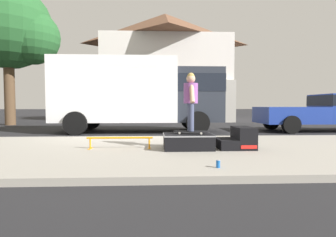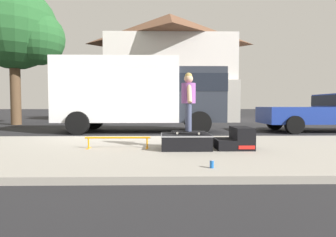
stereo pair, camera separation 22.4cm
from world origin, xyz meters
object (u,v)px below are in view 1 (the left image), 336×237
at_px(pickup_truck_blue, 328,111).
at_px(skateboard, 191,131).
at_px(box_truck, 140,92).
at_px(grind_rail, 120,140).
at_px(skater_kid, 191,97).
at_px(street_tree_main, 13,29).
at_px(skate_box, 188,141).
at_px(soda_can, 218,164).
at_px(kicker_ramp, 238,140).

bearing_deg(pickup_truck_blue, skateboard, -142.70).
distance_m(box_truck, pickup_truck_blue, 8.25).
relative_size(grind_rail, skateboard, 1.91).
height_order(grind_rail, box_truck, box_truck).
distance_m(skater_kid, street_tree_main, 13.58).
height_order(skate_box, soda_can, skate_box).
height_order(skateboard, skater_kid, skater_kid).
bearing_deg(skateboard, skater_kid, -97.13).
bearing_deg(street_tree_main, grind_rail, -52.43).
xyz_separation_m(soda_can, street_tree_main, (-9.05, 11.36, 5.24)).
bearing_deg(grind_rail, skate_box, -3.77).
distance_m(kicker_ramp, grind_rail, 2.77).
bearing_deg(skateboard, pickup_truck_blue, 37.30).
xyz_separation_m(kicker_ramp, pickup_truck_blue, (5.59, 5.13, 0.56)).
height_order(skateboard, street_tree_main, street_tree_main).
bearing_deg(grind_rail, box_truck, 88.29).
relative_size(soda_can, box_truck, 0.02).
bearing_deg(skateboard, kicker_ramp, -1.20).
bearing_deg(street_tree_main, skate_box, -47.12).
height_order(skate_box, box_truck, box_truck).
bearing_deg(kicker_ramp, soda_can, -115.85).
bearing_deg(grind_rail, kicker_ramp, -2.17).
bearing_deg(soda_can, kicker_ramp, 64.15).
bearing_deg(skate_box, soda_can, -82.10).
distance_m(skate_box, street_tree_main, 13.90).
distance_m(skate_box, box_truck, 5.66).
relative_size(kicker_ramp, grind_rail, 0.54).
height_order(skate_box, grind_rail, skate_box).
xyz_separation_m(skater_kid, street_tree_main, (-8.86, 9.45, 4.10)).
distance_m(skateboard, box_truck, 5.60).
relative_size(kicker_ramp, soda_can, 6.52).
distance_m(skate_box, grind_rail, 1.59).
height_order(soda_can, box_truck, box_truck).
bearing_deg(soda_can, skate_box, 97.90).
relative_size(grind_rail, soda_can, 12.17).
bearing_deg(soda_can, skater_kid, 95.91).
bearing_deg(skateboard, street_tree_main, 133.15).
distance_m(box_truck, street_tree_main, 9.24).
bearing_deg(skater_kid, soda_can, -84.09).
height_order(box_truck, street_tree_main, street_tree_main).
bearing_deg(box_truck, grind_rail, -91.71).
relative_size(box_truck, pickup_truck_blue, 1.21).
bearing_deg(grind_rail, skater_kid, -2.83).
relative_size(skate_box, kicker_ramp, 1.39).
bearing_deg(street_tree_main, pickup_truck_blue, -15.57).
relative_size(skate_box, skateboard, 1.42).
relative_size(skateboard, pickup_truck_blue, 0.14).
relative_size(skateboard, street_tree_main, 0.10).
bearing_deg(soda_can, grind_rail, 132.79).
bearing_deg(kicker_ramp, skateboard, 178.80).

